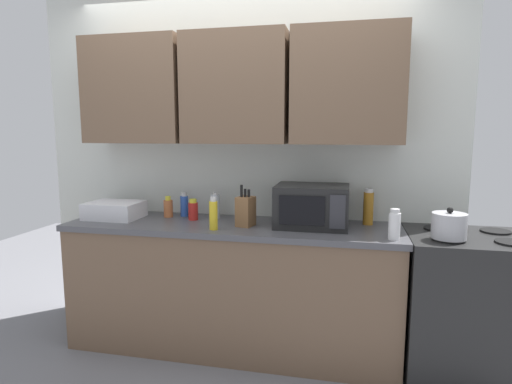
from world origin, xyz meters
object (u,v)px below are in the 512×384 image
object	(u,v)px
bottle_white_jar	(394,225)
bottle_amber_vinegar	(368,207)
dish_rack	(115,210)
bottle_yellow_mustard	(213,214)
bottle_clear_tall	(215,206)
knife_block	(246,211)
stove_range	(467,306)
kettle	(449,226)
microwave	(312,206)
bottle_blue_cleaner	(184,205)
bottle_spice_jar	(168,208)
bottle_red_sauce	(193,210)

from	to	relation	value
bottle_white_jar	bottle_amber_vinegar	bearing A→B (deg)	109.07
dish_rack	bottle_yellow_mustard	bearing A→B (deg)	-13.38
dish_rack	bottle_clear_tall	world-z (taller)	bottle_clear_tall
bottle_amber_vinegar	bottle_yellow_mustard	xyz separation A→B (m)	(-0.99, -0.37, -0.02)
bottle_amber_vinegar	bottle_yellow_mustard	world-z (taller)	bottle_amber_vinegar
knife_block	bottle_yellow_mustard	distance (m)	0.23
stove_range	dish_rack	world-z (taller)	dish_rack
dish_rack	bottle_amber_vinegar	size ratio (longest dim) A/B	1.53
kettle	dish_rack	bearing A→B (deg)	175.95
dish_rack	bottle_white_jar	size ratio (longest dim) A/B	2.06
knife_block	bottle_yellow_mustard	size ratio (longest dim) A/B	1.31
microwave	dish_rack	distance (m)	1.44
microwave	knife_block	bearing A→B (deg)	-169.09
dish_rack	bottle_blue_cleaner	distance (m)	0.51
stove_range	bottle_spice_jar	world-z (taller)	bottle_spice_jar
stove_range	microwave	world-z (taller)	microwave
stove_range	microwave	bearing A→B (deg)	176.76
microwave	knife_block	world-z (taller)	same
microwave	bottle_amber_vinegar	xyz separation A→B (m)	(0.37, 0.14, -0.02)
bottle_spice_jar	stove_range	bearing A→B (deg)	-3.95
bottle_amber_vinegar	bottle_white_jar	world-z (taller)	bottle_amber_vinegar
knife_block	bottle_yellow_mustard	world-z (taller)	knife_block
kettle	bottle_blue_cleaner	size ratio (longest dim) A/B	1.08
kettle	microwave	world-z (taller)	microwave
stove_range	microwave	distance (m)	1.15
dish_rack	bottle_white_jar	bearing A→B (deg)	-6.12
bottle_spice_jar	bottle_yellow_mustard	size ratio (longest dim) A/B	0.73
kettle	knife_block	world-z (taller)	knife_block
knife_block	bottle_blue_cleaner	size ratio (longest dim) A/B	1.55
knife_block	bottle_white_jar	bearing A→B (deg)	-9.65
microwave	bottle_spice_jar	bearing A→B (deg)	175.39
kettle	bottle_yellow_mustard	world-z (taller)	bottle_yellow_mustard
bottle_amber_vinegar	bottle_yellow_mustard	bearing A→B (deg)	-159.26
bottle_spice_jar	bottle_white_jar	size ratio (longest dim) A/B	0.85
bottle_red_sauce	bottle_amber_vinegar	distance (m)	1.23
bottle_clear_tall	bottle_yellow_mustard	distance (m)	0.38
kettle	bottle_red_sauce	world-z (taller)	kettle
bottle_blue_cleaner	bottle_clear_tall	world-z (taller)	bottle_clear_tall
bottle_yellow_mustard	bottle_white_jar	size ratio (longest dim) A/B	1.16
bottle_clear_tall	bottle_red_sauce	distance (m)	0.17
bottle_blue_cleaner	bottle_white_jar	bearing A→B (deg)	-14.69
kettle	bottle_red_sauce	xyz separation A→B (m)	(-1.67, 0.23, -0.02)
stove_range	bottle_amber_vinegar	distance (m)	0.86
knife_block	bottle_blue_cleaner	distance (m)	0.58
bottle_spice_jar	bottle_white_jar	xyz separation A→B (m)	(1.58, -0.33, 0.02)
bottle_white_jar	kettle	bearing A→B (deg)	8.94
stove_range	bottle_clear_tall	world-z (taller)	bottle_clear_tall
bottle_white_jar	stove_range	bearing A→B (deg)	21.46
bottle_red_sauce	bottle_yellow_mustard	size ratio (longest dim) A/B	0.71
knife_block	bottle_amber_vinegar	size ratio (longest dim) A/B	1.13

